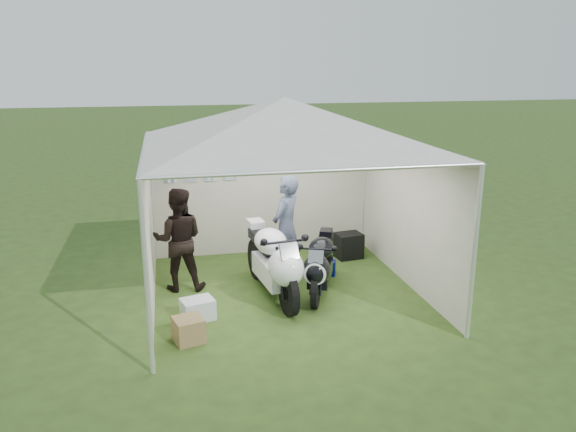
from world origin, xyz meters
name	(u,v)px	position (x,y,z in m)	size (l,w,h in m)	color
ground	(285,292)	(0.00, 0.00, 0.00)	(80.00, 80.00, 0.00)	#2A3E19
canopy_tent	(285,127)	(0.00, 0.03, 2.58)	(5.66, 5.66, 3.00)	silver
motorcycle_white	(274,260)	(-0.21, -0.18, 0.60)	(0.65, 2.18, 1.07)	black
motorcycle_black	(320,263)	(0.51, -0.18, 0.49)	(0.91, 1.70, 0.88)	black
paddock_stand	(326,267)	(0.82, 0.58, 0.12)	(0.33, 0.21, 0.25)	#0B17B7
person_dark_jacket	(178,240)	(-1.60, 0.49, 0.82)	(0.79, 0.62, 1.63)	black
person_blue_jacket	(286,228)	(0.13, 0.56, 0.87)	(0.63, 0.42, 1.74)	#4F5872
equipment_box	(349,245)	(1.47, 1.31, 0.23)	(0.46, 0.37, 0.46)	black
crate_0	(198,309)	(-1.40, -0.68, 0.15)	(0.44, 0.34, 0.29)	silver
crate_1	(189,330)	(-1.55, -1.31, 0.16)	(0.36, 0.36, 0.32)	olive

